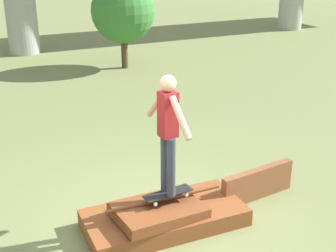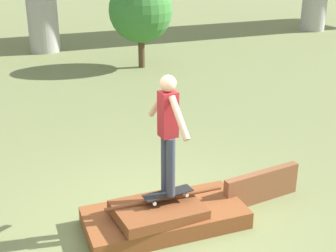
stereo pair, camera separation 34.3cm
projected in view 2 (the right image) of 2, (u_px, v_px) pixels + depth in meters
ground_plane at (165, 225)px, 6.82m from camera, size 80.00×80.00×0.00m
scrap_pile at (164, 216)px, 6.72m from camera, size 2.33×1.10×0.48m
scrap_plank_loose at (261, 186)px, 7.37m from camera, size 1.38×0.30×0.51m
skateboard at (168, 193)px, 6.57m from camera, size 0.74×0.27×0.09m
skater at (168, 127)px, 6.20m from camera, size 0.24×1.11×1.70m
tree_behind_left at (141, 11)px, 14.64m from camera, size 2.00×2.00×2.82m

